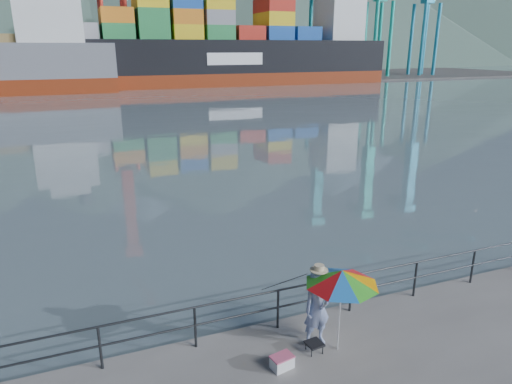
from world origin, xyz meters
TOP-DOWN VIEW (x-y plane):
  - harbor_water at (0.00, 130.00)m, footprint 500.00×280.00m
  - far_dock at (10.00, 93.00)m, footprint 200.00×40.00m
  - guardrail at (0.00, 1.70)m, footprint 22.00×0.06m
  - container_stacks at (33.17, 93.77)m, footprint 58.00×8.40m
  - fisherman at (1.57, 0.85)m, footprint 0.67×0.46m
  - beach_umbrella at (1.90, 0.47)m, footprint 1.72×1.72m
  - folding_stool at (1.38, 0.58)m, footprint 0.39×0.39m
  - cooler_bag at (0.50, 0.35)m, footprint 0.50×0.38m
  - fishing_rod at (1.33, 2.17)m, footprint 0.42×1.74m
  - container_ship at (25.09, 75.38)m, footprint 60.88×10.15m

SIDE VIEW (x-z plane):
  - harbor_water at x=0.00m, z-range 0.00..0.00m
  - far_dock at x=10.00m, z-range -0.20..0.20m
  - fishing_rod at x=1.33m, z-range -0.63..0.63m
  - folding_stool at x=1.38m, z-range 0.01..0.24m
  - cooler_bag at x=0.50m, z-range 0.00..0.26m
  - guardrail at x=0.00m, z-range 0.01..1.03m
  - fisherman at x=1.57m, z-range 0.00..1.80m
  - beach_umbrella at x=1.90m, z-range 0.80..2.74m
  - container_stacks at x=33.17m, z-range -0.80..7.00m
  - container_ship at x=25.09m, z-range -3.23..14.87m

